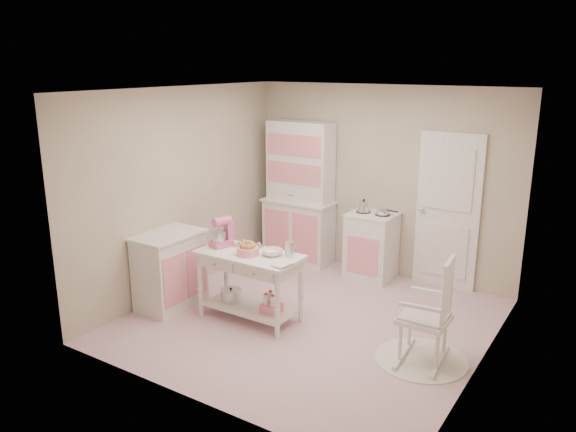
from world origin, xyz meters
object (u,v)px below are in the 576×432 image
(rocking_chair, at_px, (425,309))
(bread_basket, at_px, (248,251))
(stand_mixer, at_px, (221,232))
(hutch, at_px, (299,193))
(stove, at_px, (371,246))
(work_table, at_px, (250,286))
(base_cabinet, at_px, (170,270))

(rocking_chair, xyz_separation_m, bread_basket, (-1.99, -0.22, 0.30))
(stand_mixer, bearing_deg, hutch, 110.76)
(stove, bearing_deg, work_table, -108.18)
(hutch, height_order, bread_basket, hutch)
(stove, bearing_deg, hutch, 177.61)
(rocking_chair, relative_size, work_table, 0.92)
(base_cabinet, height_order, work_table, base_cabinet)
(hutch, xyz_separation_m, work_table, (0.57, -1.98, -0.64))
(rocking_chair, relative_size, bread_basket, 4.40)
(base_cabinet, height_order, bread_basket, base_cabinet)
(rocking_chair, height_order, stand_mixer, stand_mixer)
(base_cabinet, relative_size, rocking_chair, 0.84)
(base_cabinet, xyz_separation_m, rocking_chair, (3.02, 0.40, 0.09))
(hutch, bearing_deg, bread_basket, -73.90)
(bread_basket, bearing_deg, base_cabinet, -169.73)
(stand_mixer, distance_m, bread_basket, 0.46)
(hutch, distance_m, bread_basket, 2.12)
(hutch, bearing_deg, stand_mixer, -85.74)
(work_table, distance_m, stand_mixer, 0.71)
(stand_mixer, xyz_separation_m, bread_basket, (0.44, -0.07, -0.12))
(stove, xyz_separation_m, base_cabinet, (-1.65, -2.17, 0.00))
(base_cabinet, relative_size, stand_mixer, 2.71)
(base_cabinet, distance_m, bread_basket, 1.12)
(work_table, bearing_deg, bread_basket, -68.20)
(stand_mixer, bearing_deg, rocking_chair, 19.93)
(stove, height_order, rocking_chair, rocking_chair)
(hutch, relative_size, work_table, 1.73)
(base_cabinet, xyz_separation_m, stand_mixer, (0.60, 0.26, 0.51))
(stand_mixer, relative_size, bread_basket, 1.36)
(stove, relative_size, bread_basket, 3.68)
(hutch, bearing_deg, base_cabinet, -101.52)
(base_cabinet, xyz_separation_m, work_table, (1.02, 0.24, -0.06))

